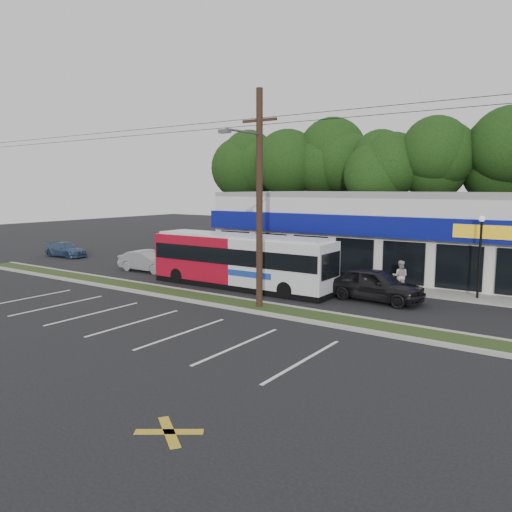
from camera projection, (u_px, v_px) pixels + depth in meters
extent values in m
plane|color=black|center=(197.00, 304.00, 24.24)|extent=(120.00, 120.00, 0.00)
cube|color=#2D3D19|center=(210.00, 299.00, 25.05)|extent=(40.00, 1.60, 0.12)
cube|color=#9E9E93|center=(199.00, 302.00, 24.35)|extent=(40.00, 0.25, 0.14)
cube|color=#9E9E93|center=(221.00, 296.00, 25.74)|extent=(40.00, 0.25, 0.14)
cube|color=#9E9E93|center=(366.00, 285.00, 28.73)|extent=(32.00, 2.20, 0.10)
cube|color=silver|center=(415.00, 234.00, 33.80)|extent=(25.00, 12.00, 5.00)
cube|color=navy|center=(381.00, 227.00, 28.59)|extent=(25.00, 0.50, 1.20)
cube|color=black|center=(381.00, 261.00, 29.02)|extent=(24.00, 0.12, 2.40)
cube|color=gray|center=(416.00, 195.00, 33.44)|extent=(25.00, 12.00, 0.30)
cylinder|color=black|center=(259.00, 202.00, 22.67)|extent=(0.30, 0.30, 10.00)
cube|color=black|center=(259.00, 120.00, 22.18)|extent=(1.80, 0.12, 0.12)
cylinder|color=#59595E|center=(244.00, 132.00, 21.29)|extent=(0.10, 2.40, 0.10)
cube|color=#59595E|center=(225.00, 131.00, 20.24)|extent=(0.50, 0.25, 0.15)
cylinder|color=black|center=(208.00, 123.00, 23.87)|extent=(50.00, 0.02, 0.02)
cylinder|color=black|center=(208.00, 129.00, 23.91)|extent=(50.00, 0.02, 0.02)
cylinder|color=black|center=(479.00, 261.00, 24.90)|extent=(0.12, 0.12, 4.00)
sphere|color=silver|center=(482.00, 219.00, 24.62)|extent=(0.30, 0.30, 0.30)
cylinder|color=black|center=(245.00, 213.00, 54.05)|extent=(0.56, 0.56, 5.72)
sphere|color=black|center=(245.00, 161.00, 53.28)|extent=(6.76, 6.76, 6.76)
cylinder|color=black|center=(285.00, 215.00, 51.22)|extent=(0.56, 0.56, 5.72)
sphere|color=black|center=(285.00, 159.00, 50.45)|extent=(6.76, 6.76, 6.76)
cylinder|color=black|center=(328.00, 216.00, 48.39)|extent=(0.56, 0.56, 5.72)
sphere|color=black|center=(330.00, 158.00, 47.62)|extent=(6.76, 6.76, 6.76)
cylinder|color=black|center=(378.00, 218.00, 45.56)|extent=(0.56, 0.56, 5.72)
sphere|color=black|center=(380.00, 156.00, 44.80)|extent=(6.76, 6.76, 6.76)
cylinder|color=black|center=(434.00, 220.00, 42.73)|extent=(0.56, 0.56, 5.72)
sphere|color=black|center=(437.00, 154.00, 41.97)|extent=(6.76, 6.76, 6.76)
cylinder|color=black|center=(497.00, 222.00, 39.90)|extent=(0.56, 0.56, 5.72)
sphere|color=black|center=(502.00, 151.00, 39.14)|extent=(6.76, 6.76, 6.76)
cube|color=#A30C20|center=(203.00, 256.00, 29.63)|extent=(5.58, 2.36, 2.55)
cube|color=silver|center=(283.00, 264.00, 26.51)|extent=(5.58, 2.36, 2.55)
cube|color=black|center=(241.00, 284.00, 28.26)|extent=(11.14, 2.35, 0.32)
cube|color=black|center=(241.00, 254.00, 28.03)|extent=(10.92, 2.46, 0.88)
cube|color=black|center=(331.00, 266.00, 24.91)|extent=(0.07, 1.97, 1.30)
cube|color=#193899|center=(249.00, 274.00, 26.40)|extent=(2.78, 0.05, 0.32)
cube|color=silver|center=(241.00, 236.00, 27.89)|extent=(10.59, 2.16, 0.17)
cylinder|color=black|center=(177.00, 276.00, 29.56)|extent=(0.89, 0.27, 0.89)
cylinder|color=black|center=(200.00, 271.00, 31.26)|extent=(0.89, 0.27, 0.89)
cylinder|color=black|center=(285.00, 290.00, 25.38)|extent=(0.89, 0.27, 0.89)
cylinder|color=black|center=(305.00, 284.00, 27.08)|extent=(0.89, 0.27, 0.89)
imported|color=black|center=(375.00, 284.00, 24.89)|extent=(5.01, 2.29, 1.66)
imported|color=#95979C|center=(148.00, 261.00, 33.58)|extent=(4.36, 1.66, 1.42)
imported|color=navy|center=(66.00, 250.00, 40.77)|extent=(4.05, 1.68, 1.17)
imported|color=white|center=(329.00, 276.00, 26.68)|extent=(0.79, 0.78, 1.84)
imported|color=#BEB4AB|center=(400.00, 276.00, 27.01)|extent=(0.98, 0.85, 1.73)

